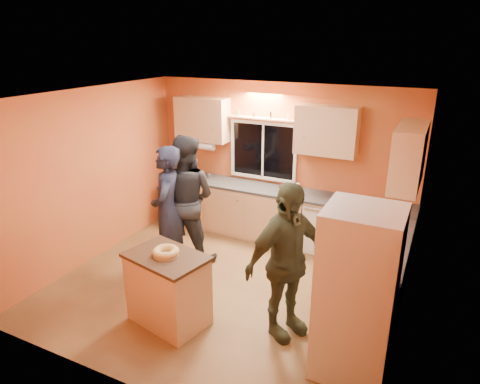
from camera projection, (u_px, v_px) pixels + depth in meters
The scene contains 14 objects.
ground at pixel (225, 287), 5.94m from camera, with size 4.50×4.50×0.00m, color brown.
room_shell at pixel (246, 169), 5.69m from camera, with size 4.54×4.04×2.61m.
back_counter at pixel (273, 214), 7.22m from camera, with size 4.23×0.62×0.90m.
right_counter at pixel (380, 273), 5.41m from camera, with size 0.62×1.84×0.90m.
refrigerator at pixel (357, 294), 4.18m from camera, with size 0.72×0.70×1.80m, color silver.
island at pixel (168, 288), 5.08m from camera, with size 1.04×0.82×0.90m.
bundt_pastry at pixel (166, 252), 4.91m from camera, with size 0.31×0.31×0.09m, color #D9AD59.
person_left at pixel (167, 210), 6.09m from camera, with size 0.68×0.45×1.88m, color black.
person_center at pixel (185, 199), 6.40m from camera, with size 0.95×0.74×1.96m, color black.
person_right at pixel (286, 262), 4.72m from camera, with size 1.09×0.45×1.85m, color #303421.
mixing_bowl at pixel (289, 189), 6.96m from camera, with size 0.33×0.33×0.08m, color black.
utensil_crock at pixel (195, 172), 7.65m from camera, with size 0.14×0.14×0.17m, color beige.
potted_plant at pixel (368, 252), 4.66m from camera, with size 0.29×0.25×0.32m, color gray.
red_box at pixel (387, 224), 5.67m from camera, with size 0.16×0.12×0.07m, color maroon.
Camera 1 is at (2.43, -4.53, 3.27)m, focal length 32.00 mm.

